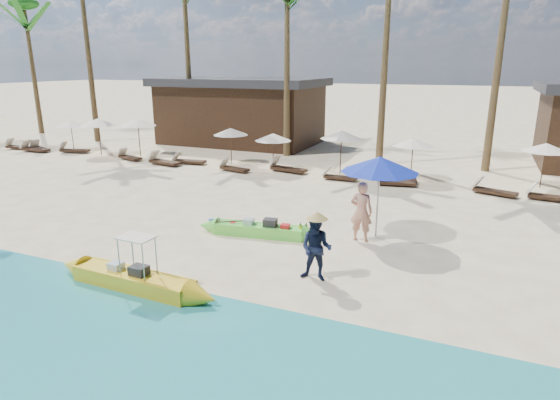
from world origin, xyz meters
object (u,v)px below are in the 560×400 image
at_px(yellow_canoe, 133,280).
at_px(blue_umbrella, 380,164).
at_px(green_canoe, 259,230).
at_px(tourist, 361,212).

distance_m(yellow_canoe, blue_umbrella, 7.69).
height_order(green_canoe, tourist, tourist).
height_order(yellow_canoe, blue_umbrella, blue_umbrella).
bearing_deg(blue_umbrella, green_canoe, -157.93).
height_order(yellow_canoe, tourist, tourist).
bearing_deg(tourist, yellow_canoe, 49.66).
bearing_deg(tourist, blue_umbrella, -124.71).
xyz_separation_m(green_canoe, blue_umbrella, (3.38, 1.37, 2.10)).
relative_size(tourist, blue_umbrella, 0.73).
xyz_separation_m(yellow_canoe, tourist, (4.25, 5.24, 0.71)).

